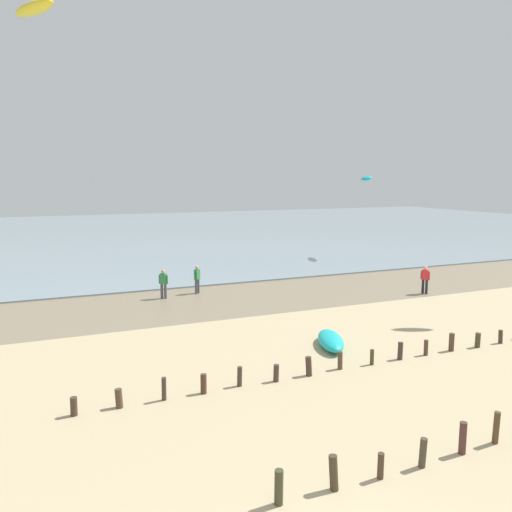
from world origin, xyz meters
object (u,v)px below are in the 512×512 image
person_far_down_beach (425,279)px  kite_aloft_2 (34,8)px  person_right_flank (197,279)px  kite_aloft_5 (366,178)px  person_nearest_camera (163,283)px  grounded_kite (331,340)px

person_far_down_beach → kite_aloft_2: 26.03m
person_right_flank → kite_aloft_5: size_ratio=0.70×
person_nearest_camera → kite_aloft_5: 22.89m
person_nearest_camera → person_right_flank: 2.24m
person_far_down_beach → person_nearest_camera: bearing=161.1°
kite_aloft_5 → kite_aloft_2: bearing=128.6°
person_nearest_camera → kite_aloft_5: bearing=23.9°
grounded_kite → person_nearest_camera: bearing=-137.4°
person_right_flank → person_far_down_beach: 13.77m
grounded_kite → kite_aloft_2: bearing=-117.4°
kite_aloft_2 → grounded_kite: bearing=-165.0°
grounded_kite → kite_aloft_5: 26.70m
person_nearest_camera → grounded_kite: size_ratio=0.63×
kite_aloft_2 → kite_aloft_5: kite_aloft_2 is taller
person_right_flank → person_far_down_beach: (12.60, -5.56, 0.00)m
person_right_flank → kite_aloft_2: 16.67m
person_nearest_camera → kite_aloft_5: kite_aloft_5 is taller
person_nearest_camera → kite_aloft_2: (-6.07, 0.66, 14.49)m
person_nearest_camera → grounded_kite: (4.27, -11.44, -0.65)m
kite_aloft_5 → grounded_kite: bearing=163.1°
person_right_flank → grounded_kite: person_right_flank is taller
grounded_kite → kite_aloft_5: (15.93, 20.37, 6.63)m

